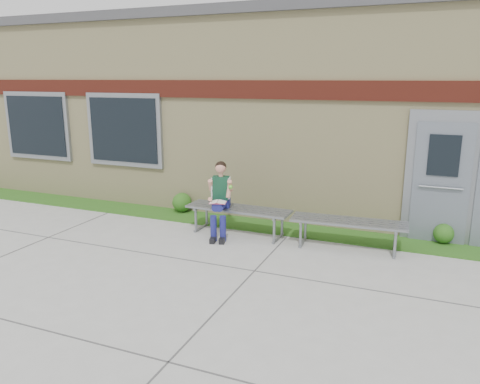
% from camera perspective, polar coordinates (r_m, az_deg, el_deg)
% --- Properties ---
extents(ground, '(80.00, 80.00, 0.00)m').
position_cam_1_polar(ground, '(7.09, -7.38, -9.81)').
color(ground, '#9E9E99').
rests_on(ground, ground).
extents(grass_strip, '(16.00, 0.80, 0.02)m').
position_cam_1_polar(grass_strip, '(9.28, 0.55, -3.87)').
color(grass_strip, '#275416').
rests_on(grass_strip, ground).
extents(school_building, '(16.20, 6.22, 4.20)m').
position_cam_1_polar(school_building, '(12.08, 6.64, 10.26)').
color(school_building, beige).
rests_on(school_building, ground).
extents(bench_left, '(1.96, 0.59, 0.50)m').
position_cam_1_polar(bench_left, '(8.60, -0.20, -2.67)').
color(bench_left, slate).
rests_on(bench_left, ground).
extents(bench_right, '(1.94, 0.65, 0.50)m').
position_cam_1_polar(bench_right, '(8.08, 13.06, -4.17)').
color(bench_right, slate).
rests_on(bench_right, ground).
extents(girl, '(0.53, 0.81, 1.36)m').
position_cam_1_polar(girl, '(8.44, -2.44, -0.59)').
color(girl, navy).
rests_on(girl, ground).
extents(shrub_mid, '(0.41, 0.41, 0.41)m').
position_cam_1_polar(shrub_mid, '(10.08, -7.08, -1.26)').
color(shrub_mid, '#275416').
rests_on(shrub_mid, grass_strip).
extents(shrub_east, '(0.34, 0.34, 0.34)m').
position_cam_1_polar(shrub_east, '(8.87, 23.57, -4.66)').
color(shrub_east, '#275416').
rests_on(shrub_east, grass_strip).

